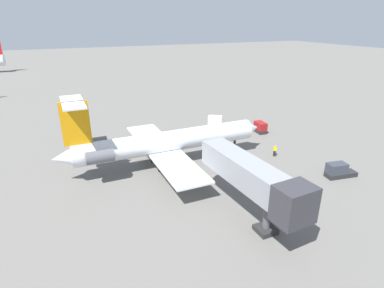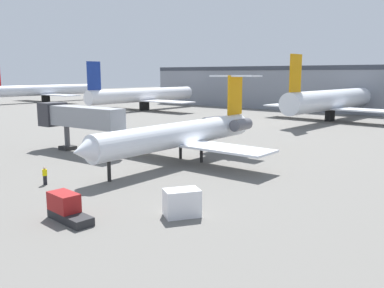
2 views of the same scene
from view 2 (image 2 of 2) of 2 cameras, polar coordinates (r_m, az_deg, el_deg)
The scene contains 9 objects.
ground_plane at distance 47.02m, azimuth 0.46°, elevation -2.85°, with size 400.00×400.00×0.10m, color #66635E.
regional_jet at distance 47.37m, azimuth -1.06°, elevation 1.54°, with size 21.78×28.81×10.00m.
jet_bridge at distance 56.25m, azimuth -15.91°, elevation 3.64°, with size 14.19×3.67×6.29m.
ground_crew_marshaller at distance 40.58m, azimuth -19.77°, elevation -4.16°, with size 0.39×0.47×1.69m.
baggage_tug_trailing at distance 30.54m, azimuth -17.02°, elevation -8.55°, with size 4.10×1.73×1.90m.
cargo_container_uld at distance 29.94m, azimuth -1.41°, elevation -8.17°, with size 2.74×3.00×1.99m.
parked_airliner_west_end at distance 160.12m, azimuth -19.79°, elevation 7.02°, with size 33.96×40.43×13.19m.
parked_airliner_west_mid at distance 116.93m, azimuth -6.75°, elevation 6.73°, with size 32.32×38.47×13.20m.
parked_airliner_centre at distance 94.16m, azimuth 18.68°, elevation 5.76°, with size 30.67×36.35×13.79m.
Camera 2 is at (28.54, -35.93, 10.20)m, focal length 38.39 mm.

